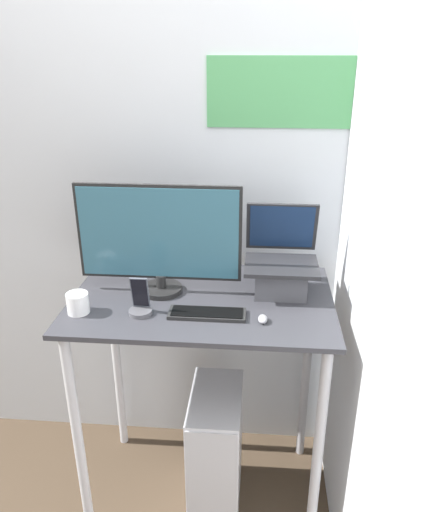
# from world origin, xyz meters

# --- Properties ---
(wall_back) EXTENTS (6.00, 0.06, 2.60)m
(wall_back) POSITION_xyz_m (0.00, 0.74, 1.30)
(wall_back) COLOR silver
(wall_back) RESTS_ON ground_plane
(wall_side_right) EXTENTS (0.05, 6.00, 2.60)m
(wall_side_right) POSITION_xyz_m (0.60, 0.00, 1.30)
(wall_side_right) COLOR silver
(wall_side_right) RESTS_ON ground_plane
(desk) EXTENTS (1.03, 0.65, 1.03)m
(desk) POSITION_xyz_m (0.00, 0.33, 0.85)
(desk) COLOR #333338
(desk) RESTS_ON ground_plane
(laptop) EXTENTS (0.29, 0.28, 0.34)m
(laptop) POSITION_xyz_m (0.31, 0.40, 1.13)
(laptop) COLOR #4C4C51
(laptop) RESTS_ON desk
(monitor) EXTENTS (0.64, 0.17, 0.44)m
(monitor) POSITION_xyz_m (-0.17, 0.36, 1.26)
(monitor) COLOR black
(monitor) RESTS_ON desk
(keyboard) EXTENTS (0.29, 0.09, 0.02)m
(keyboard) POSITION_xyz_m (0.04, 0.18, 1.04)
(keyboard) COLOR black
(keyboard) RESTS_ON desk
(mouse) EXTENTS (0.03, 0.05, 0.02)m
(mouse) POSITION_xyz_m (0.24, 0.16, 1.04)
(mouse) COLOR #99999E
(mouse) RESTS_ON desk
(cell_phone) EXTENTS (0.09, 0.09, 0.15)m
(cell_phone) POSITION_xyz_m (-0.21, 0.18, 1.07)
(cell_phone) COLOR #4C4C51
(cell_phone) RESTS_ON desk
(computer_tower) EXTENTS (0.22, 0.40, 0.58)m
(computer_tower) POSITION_xyz_m (0.06, 0.28, 0.29)
(computer_tower) COLOR silver
(computer_tower) RESTS_ON ground_plane
(mug) EXTENTS (0.08, 0.08, 0.08)m
(mug) POSITION_xyz_m (-0.44, 0.17, 1.07)
(mug) COLOR white
(mug) RESTS_ON desk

